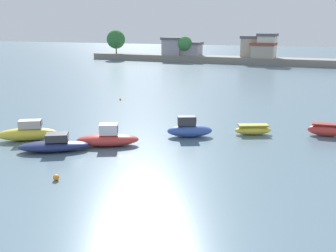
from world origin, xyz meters
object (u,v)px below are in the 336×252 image
(moored_boat_4, at_px, (108,139))
(mooring_buoy_0, at_px, (191,119))
(moored_boat_2, at_px, (28,133))
(moored_boat_3, at_px, (54,145))
(moored_boat_5, at_px, (189,129))
(mooring_buoy_3, at_px, (56,177))
(mooring_buoy_2, at_px, (120,99))
(moored_boat_7, at_px, (327,130))
(moored_boat_6, at_px, (253,130))

(moored_boat_4, height_order, mooring_buoy_0, moored_boat_4)
(mooring_buoy_0, bearing_deg, moored_boat_2, -129.75)
(moored_boat_3, height_order, moored_boat_5, moored_boat_5)
(mooring_buoy_0, xyz_separation_m, mooring_buoy_3, (-2.14, -18.52, -0.02))
(mooring_buoy_2, bearing_deg, moored_boat_7, -16.81)
(mooring_buoy_2, bearing_deg, moored_boat_2, -82.74)
(moored_boat_2, distance_m, mooring_buoy_2, 19.73)
(moored_boat_7, xyz_separation_m, mooring_buoy_2, (-25.84, 7.80, -0.43))
(moored_boat_7, height_order, mooring_buoy_3, moored_boat_7)
(moored_boat_3, distance_m, mooring_buoy_3, 6.27)
(moored_boat_5, height_order, mooring_buoy_0, moored_boat_5)
(moored_boat_5, height_order, mooring_buoy_2, moored_boat_5)
(moored_boat_2, height_order, mooring_buoy_3, moored_boat_2)
(moored_boat_2, xyz_separation_m, moored_boat_4, (7.07, 1.44, -0.07))
(moored_boat_3, distance_m, moored_boat_6, 17.25)
(moored_boat_6, bearing_deg, mooring_buoy_0, 133.22)
(moored_boat_7, xyz_separation_m, mooring_buoy_0, (-13.12, 0.53, -0.34))
(moored_boat_2, xyz_separation_m, mooring_buoy_3, (8.09, -6.23, -0.47))
(moored_boat_4, bearing_deg, mooring_buoy_0, 45.74)
(mooring_buoy_0, relative_size, mooring_buoy_3, 1.09)
(mooring_buoy_2, height_order, mooring_buoy_3, mooring_buoy_3)
(moored_boat_5, xyz_separation_m, moored_boat_6, (5.01, 3.00, -0.23))
(moored_boat_6, bearing_deg, moored_boat_4, -167.00)
(moored_boat_7, distance_m, mooring_buoy_0, 13.13)
(moored_boat_2, xyz_separation_m, mooring_buoy_2, (-2.49, 19.57, -0.55))
(moored_boat_2, bearing_deg, mooring_buoy_3, -70.32)
(moored_boat_4, relative_size, moored_boat_7, 1.58)
(moored_boat_5, bearing_deg, moored_boat_3, -162.31)
(moored_boat_5, distance_m, mooring_buoy_0, 6.03)
(moored_boat_7, bearing_deg, moored_boat_4, -154.12)
(mooring_buoy_0, bearing_deg, moored_boat_3, -114.29)
(moored_boat_2, bearing_deg, mooring_buoy_2, 64.52)
(moored_boat_3, distance_m, moored_boat_7, 23.42)
(moored_boat_3, xyz_separation_m, mooring_buoy_3, (4.07, -4.76, -0.31))
(moored_boat_2, relative_size, moored_boat_7, 1.48)
(mooring_buoy_0, bearing_deg, mooring_buoy_2, 150.25)
(mooring_buoy_3, bearing_deg, mooring_buoy_2, 112.31)
(mooring_buoy_0, xyz_separation_m, mooring_buoy_2, (-12.72, 7.27, -0.09))
(moored_boat_5, xyz_separation_m, moored_boat_7, (11.13, 5.14, -0.12))
(moored_boat_7, relative_size, mooring_buoy_3, 8.58)
(moored_boat_4, bearing_deg, moored_boat_5, 17.18)
(moored_boat_6, relative_size, moored_boat_7, 1.02)
(moored_boat_3, bearing_deg, moored_boat_6, 8.16)
(mooring_buoy_2, distance_m, mooring_buoy_3, 27.88)
(mooring_buoy_0, distance_m, mooring_buoy_2, 14.65)
(moored_boat_5, bearing_deg, moored_boat_4, -161.70)
(moored_boat_6, distance_m, mooring_buoy_2, 22.08)
(moored_boat_6, height_order, mooring_buoy_2, moored_boat_6)
(moored_boat_4, relative_size, mooring_buoy_0, 12.48)
(moored_boat_3, xyz_separation_m, moored_boat_4, (3.06, 2.91, 0.10))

